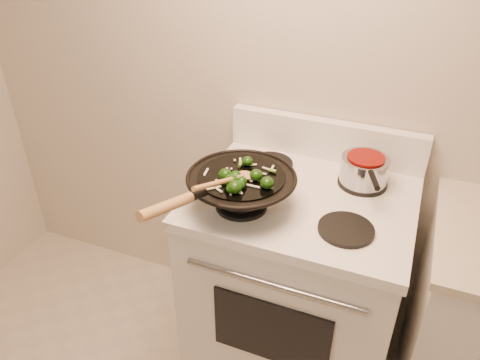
% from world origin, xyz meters
% --- Properties ---
extents(stove, '(0.78, 0.67, 1.08)m').
position_xyz_m(stove, '(-0.05, 1.17, 0.47)').
color(stove, white).
rests_on(stove, ground).
extents(wok, '(0.37, 0.60, 0.20)m').
position_xyz_m(wok, '(-0.23, 1.02, 1.00)').
color(wok, black).
rests_on(wok, stove).
extents(stirfry, '(0.25, 0.23, 0.04)m').
position_xyz_m(stirfry, '(-0.21, 0.97, 1.06)').
color(stirfry, '#113307').
rests_on(stirfry, wok).
extents(wooden_spoon, '(0.11, 0.27, 0.09)m').
position_xyz_m(wooden_spoon, '(-0.23, 0.94, 1.08)').
color(wooden_spoon, '#B27B46').
rests_on(wooden_spoon, wok).
extents(saucepan, '(0.17, 0.27, 0.10)m').
position_xyz_m(saucepan, '(0.13, 1.32, 0.98)').
color(saucepan, '#9A9DA2').
rests_on(saucepan, stove).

